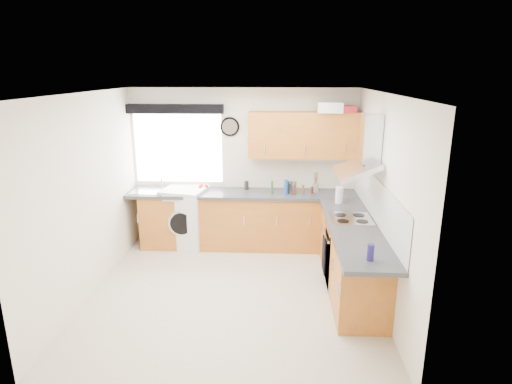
# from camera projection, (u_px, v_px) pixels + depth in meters

# --- Properties ---
(ground_plane) EXTENTS (3.60, 3.60, 0.00)m
(ground_plane) POSITION_uv_depth(u_px,v_px,m) (233.00, 291.00, 5.52)
(ground_plane) COLOR beige
(ceiling) EXTENTS (3.60, 3.60, 0.02)m
(ceiling) POSITION_uv_depth(u_px,v_px,m) (230.00, 93.00, 4.84)
(ceiling) COLOR white
(ceiling) RESTS_ON wall_back
(wall_back) EXTENTS (3.60, 0.02, 2.50)m
(wall_back) POSITION_uv_depth(u_px,v_px,m) (244.00, 167.00, 6.91)
(wall_back) COLOR silver
(wall_back) RESTS_ON ground_plane
(wall_front) EXTENTS (3.60, 0.02, 2.50)m
(wall_front) POSITION_uv_depth(u_px,v_px,m) (208.00, 263.00, 3.45)
(wall_front) COLOR silver
(wall_front) RESTS_ON ground_plane
(wall_left) EXTENTS (0.02, 3.60, 2.50)m
(wall_left) POSITION_uv_depth(u_px,v_px,m) (87.00, 197.00, 5.27)
(wall_left) COLOR silver
(wall_left) RESTS_ON ground_plane
(wall_right) EXTENTS (0.02, 3.60, 2.50)m
(wall_right) POSITION_uv_depth(u_px,v_px,m) (382.00, 201.00, 5.09)
(wall_right) COLOR silver
(wall_right) RESTS_ON ground_plane
(window) EXTENTS (1.40, 0.02, 1.10)m
(window) POSITION_uv_depth(u_px,v_px,m) (178.00, 148.00, 6.87)
(window) COLOR silver
(window) RESTS_ON wall_back
(window_blind) EXTENTS (1.50, 0.18, 0.14)m
(window_blind) POSITION_uv_depth(u_px,v_px,m) (175.00, 109.00, 6.61)
(window_blind) COLOR black
(window_blind) RESTS_ON wall_back
(splashback) EXTENTS (0.01, 3.00, 0.54)m
(splashback) POSITION_uv_depth(u_px,v_px,m) (375.00, 199.00, 5.40)
(splashback) COLOR white
(splashback) RESTS_ON wall_right
(base_cab_back) EXTENTS (3.00, 0.58, 0.86)m
(base_cab_back) POSITION_uv_depth(u_px,v_px,m) (236.00, 221.00, 6.86)
(base_cab_back) COLOR #9E571D
(base_cab_back) RESTS_ON ground_plane
(base_cab_corner) EXTENTS (0.60, 0.60, 0.86)m
(base_cab_corner) POSITION_uv_depth(u_px,v_px,m) (337.00, 223.00, 6.77)
(base_cab_corner) COLOR #9E571D
(base_cab_corner) RESTS_ON ground_plane
(base_cab_right) EXTENTS (0.58, 2.10, 0.86)m
(base_cab_right) POSITION_uv_depth(u_px,v_px,m) (351.00, 258.00, 5.47)
(base_cab_right) COLOR #9E571D
(base_cab_right) RESTS_ON ground_plane
(worktop_back) EXTENTS (3.60, 0.62, 0.05)m
(worktop_back) POSITION_uv_depth(u_px,v_px,m) (242.00, 194.00, 6.72)
(worktop_back) COLOR #2C2D30
(worktop_back) RESTS_ON base_cab_back
(worktop_right) EXTENTS (0.62, 2.42, 0.05)m
(worktop_right) POSITION_uv_depth(u_px,v_px,m) (355.00, 229.00, 5.20)
(worktop_right) COLOR #2C2D30
(worktop_right) RESTS_ON base_cab_right
(sink) EXTENTS (0.84, 0.46, 0.10)m
(sink) POSITION_uv_depth(u_px,v_px,m) (159.00, 189.00, 6.77)
(sink) COLOR silver
(sink) RESTS_ON worktop_back
(oven) EXTENTS (0.56, 0.58, 0.85)m
(oven) POSITION_uv_depth(u_px,v_px,m) (349.00, 254.00, 5.62)
(oven) COLOR black
(oven) RESTS_ON ground_plane
(hob_plate) EXTENTS (0.52, 0.52, 0.01)m
(hob_plate) POSITION_uv_depth(u_px,v_px,m) (351.00, 219.00, 5.48)
(hob_plate) COLOR silver
(hob_plate) RESTS_ON worktop_right
(extractor_hood) EXTENTS (0.52, 0.78, 0.66)m
(extractor_hood) POSITION_uv_depth(u_px,v_px,m) (363.00, 153.00, 5.25)
(extractor_hood) COLOR silver
(extractor_hood) RESTS_ON wall_right
(upper_cabinets) EXTENTS (1.70, 0.35, 0.70)m
(upper_cabinets) POSITION_uv_depth(u_px,v_px,m) (304.00, 135.00, 6.54)
(upper_cabinets) COLOR #9E571D
(upper_cabinets) RESTS_ON wall_back
(washing_machine) EXTENTS (0.76, 0.74, 0.95)m
(washing_machine) POSITION_uv_depth(u_px,v_px,m) (186.00, 217.00, 6.89)
(washing_machine) COLOR silver
(washing_machine) RESTS_ON ground_plane
(wall_clock) EXTENTS (0.30, 0.04, 0.30)m
(wall_clock) POSITION_uv_depth(u_px,v_px,m) (230.00, 127.00, 6.70)
(wall_clock) COLOR black
(wall_clock) RESTS_ON wall_back
(casserole) EXTENTS (0.37, 0.27, 0.15)m
(casserole) POSITION_uv_depth(u_px,v_px,m) (330.00, 107.00, 6.31)
(casserole) COLOR silver
(casserole) RESTS_ON upper_cabinets
(storage_box) EXTENTS (0.27, 0.24, 0.10)m
(storage_box) POSITION_uv_depth(u_px,v_px,m) (348.00, 109.00, 6.30)
(storage_box) COLOR red
(storage_box) RESTS_ON upper_cabinets
(utensil_pot) EXTENTS (0.11, 0.11, 0.13)m
(utensil_pot) POSITION_uv_depth(u_px,v_px,m) (316.00, 188.00, 6.70)
(utensil_pot) COLOR gray
(utensil_pot) RESTS_ON worktop_back
(kitchen_roll) EXTENTS (0.11, 0.11, 0.24)m
(kitchen_roll) POSITION_uv_depth(u_px,v_px,m) (339.00, 195.00, 6.13)
(kitchen_roll) COLOR silver
(kitchen_roll) RESTS_ON worktop_right
(tomato_cluster) EXTENTS (0.18, 0.18, 0.07)m
(tomato_cluster) POSITION_uv_depth(u_px,v_px,m) (203.00, 187.00, 6.88)
(tomato_cluster) COLOR #B3060C
(tomato_cluster) RESTS_ON worktop_back
(jar_0) EXTENTS (0.04, 0.04, 0.15)m
(jar_0) POSITION_uv_depth(u_px,v_px,m) (291.00, 186.00, 6.81)
(jar_0) COLOR navy
(jar_0) RESTS_ON worktop_back
(jar_1) EXTENTS (0.07, 0.07, 0.14)m
(jar_1) POSITION_uv_depth(u_px,v_px,m) (246.00, 185.00, 6.85)
(jar_1) COLOR black
(jar_1) RESTS_ON worktop_back
(jar_2) EXTENTS (0.04, 0.04, 0.21)m
(jar_2) POSITION_uv_depth(u_px,v_px,m) (272.00, 187.00, 6.59)
(jar_2) COLOR #26561E
(jar_2) RESTS_ON worktop_back
(jar_3) EXTENTS (0.05, 0.05, 0.20)m
(jar_3) POSITION_uv_depth(u_px,v_px,m) (288.00, 187.00, 6.60)
(jar_3) COLOR black
(jar_3) RESTS_ON worktop_back
(jar_4) EXTENTS (0.04, 0.04, 0.12)m
(jar_4) POSITION_uv_depth(u_px,v_px,m) (303.00, 189.00, 6.68)
(jar_4) COLOR brown
(jar_4) RESTS_ON worktop_back
(jar_5) EXTENTS (0.04, 0.04, 0.11)m
(jar_5) POSITION_uv_depth(u_px,v_px,m) (312.00, 190.00, 6.62)
(jar_5) COLOR #4D1C10
(jar_5) RESTS_ON worktop_back
(jar_6) EXTENTS (0.05, 0.05, 0.10)m
(jar_6) POSITION_uv_depth(u_px,v_px,m) (286.00, 189.00, 6.72)
(jar_6) COLOR #1D578D
(jar_6) RESTS_ON worktop_back
(jar_7) EXTENTS (0.06, 0.06, 0.21)m
(jar_7) POSITION_uv_depth(u_px,v_px,m) (295.00, 188.00, 6.56)
(jar_7) COLOR brown
(jar_7) RESTS_ON worktop_back
(jar_8) EXTENTS (0.04, 0.04, 0.16)m
(jar_8) POSITION_uv_depth(u_px,v_px,m) (294.00, 190.00, 6.54)
(jar_8) COLOR #4F1D1C
(jar_8) RESTS_ON worktop_back
(jar_9) EXTENTS (0.06, 0.06, 0.23)m
(jar_9) POSITION_uv_depth(u_px,v_px,m) (286.00, 187.00, 6.58)
(jar_9) COLOR navy
(jar_9) RESTS_ON worktop_back
(jar_10) EXTENTS (0.06, 0.06, 0.11)m
(jar_10) POSITION_uv_depth(u_px,v_px,m) (289.00, 187.00, 6.80)
(jar_10) COLOR #32271C
(jar_10) RESTS_ON worktop_back
(bottle_0) EXTENTS (0.07, 0.07, 0.17)m
(bottle_0) POSITION_uv_depth(u_px,v_px,m) (371.00, 252.00, 4.27)
(bottle_0) COLOR navy
(bottle_0) RESTS_ON worktop_right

